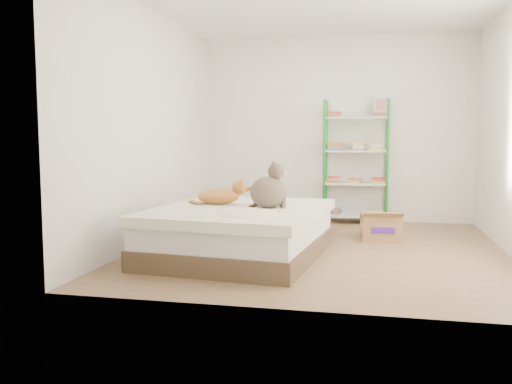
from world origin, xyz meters
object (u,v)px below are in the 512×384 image
(shelf_unit, at_px, (356,164))
(white_bin, at_px, (272,209))
(bed, at_px, (240,232))
(cardboard_box, at_px, (381,227))
(orange_cat, at_px, (219,194))
(grey_cat, at_px, (268,185))

(shelf_unit, bearing_deg, white_bin, -178.50)
(white_bin, bearing_deg, shelf_unit, 1.50)
(bed, height_order, white_bin, bed)
(cardboard_box, relative_size, white_bin, 1.39)
(orange_cat, relative_size, cardboard_box, 1.06)
(grey_cat, relative_size, shelf_unit, 0.26)
(bed, relative_size, cardboard_box, 4.39)
(bed, relative_size, white_bin, 6.08)
(grey_cat, distance_m, shelf_unit, 2.53)
(grey_cat, bearing_deg, white_bin, -9.44)
(bed, bearing_deg, white_bin, 98.73)
(bed, distance_m, cardboard_box, 1.80)
(bed, xyz_separation_m, grey_cat, (0.29, -0.00, 0.47))
(grey_cat, bearing_deg, cardboard_box, -62.99)
(orange_cat, height_order, white_bin, orange_cat)
(orange_cat, xyz_separation_m, shelf_unit, (1.33, 2.24, 0.23))
(grey_cat, xyz_separation_m, cardboard_box, (1.10, 1.15, -0.56))
(orange_cat, relative_size, shelf_unit, 0.29)
(bed, relative_size, orange_cat, 4.16)
(grey_cat, bearing_deg, orange_cat, 53.87)
(bed, distance_m, grey_cat, 0.55)
(grey_cat, relative_size, cardboard_box, 0.93)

